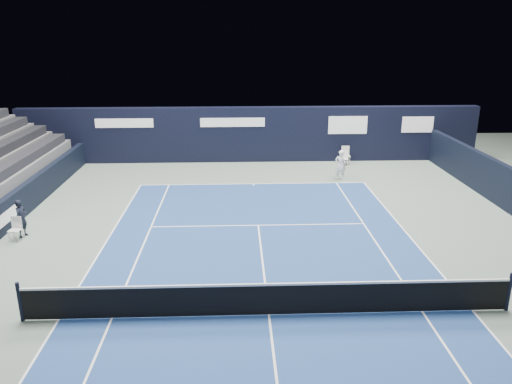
% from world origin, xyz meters
% --- Properties ---
extents(ground, '(48.00, 48.00, 0.00)m').
position_xyz_m(ground, '(0.00, 2.00, 0.00)').
color(ground, '#58695D').
rests_on(ground, ground).
extents(court_surface, '(10.97, 23.77, 0.01)m').
position_xyz_m(court_surface, '(0.00, 0.00, 0.00)').
color(court_surface, navy).
rests_on(court_surface, ground).
extents(folding_chair_back_a, '(0.41, 0.40, 0.83)m').
position_xyz_m(folding_chair_back_a, '(5.21, 15.25, 0.47)').
color(folding_chair_back_a, white).
rests_on(folding_chair_back_a, ground).
extents(folding_chair_back_b, '(0.45, 0.43, 1.01)m').
position_xyz_m(folding_chair_back_b, '(5.34, 15.61, 0.57)').
color(folding_chair_back_b, silver).
rests_on(folding_chair_back_b, ground).
extents(line_judge_chair, '(0.43, 0.41, 0.87)m').
position_xyz_m(line_judge_chair, '(-8.72, 5.36, 0.49)').
color(line_judge_chair, silver).
rests_on(line_judge_chair, ground).
extents(line_judge, '(0.46, 0.58, 1.41)m').
position_xyz_m(line_judge, '(-8.62, 5.68, 0.70)').
color(line_judge, black).
rests_on(line_judge, ground).
extents(court_markings, '(11.03, 23.83, 0.00)m').
position_xyz_m(court_markings, '(0.00, 0.00, 0.01)').
color(court_markings, white).
rests_on(court_markings, court_surface).
extents(tennis_net, '(12.90, 0.10, 1.10)m').
position_xyz_m(tennis_net, '(0.00, 0.00, 0.51)').
color(tennis_net, black).
rests_on(tennis_net, ground).
extents(back_sponsor_wall, '(26.00, 0.63, 3.10)m').
position_xyz_m(back_sponsor_wall, '(0.01, 16.50, 1.55)').
color(back_sponsor_wall, black).
rests_on(back_sponsor_wall, ground).
extents(side_barrier_left, '(0.33, 22.00, 1.20)m').
position_xyz_m(side_barrier_left, '(-9.50, 5.97, 0.60)').
color(side_barrier_left, black).
rests_on(side_barrier_left, ground).
extents(tennis_player, '(0.61, 0.84, 1.49)m').
position_xyz_m(tennis_player, '(4.42, 12.58, 0.75)').
color(tennis_player, white).
rests_on(tennis_player, ground).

